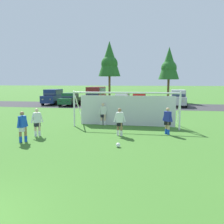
# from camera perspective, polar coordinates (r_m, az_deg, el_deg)

# --- Properties ---
(ground_plane) EXTENTS (400.00, 400.00, 0.00)m
(ground_plane) POSITION_cam_1_polar(r_m,az_deg,el_deg) (19.51, -3.03, -2.05)
(ground_plane) COLOR #3D7028
(parking_lot_strip) EXTENTS (52.00, 8.40, 0.01)m
(parking_lot_strip) POSITION_cam_1_polar(r_m,az_deg,el_deg) (31.80, 2.16, 1.57)
(parking_lot_strip) COLOR #333335
(parking_lot_strip) RESTS_ON ground
(soccer_ball) EXTENTS (0.22, 0.22, 0.22)m
(soccer_ball) POSITION_cam_1_polar(r_m,az_deg,el_deg) (11.52, 1.52, -8.05)
(soccer_ball) COLOR white
(soccer_ball) RESTS_ON ground
(soccer_goal) EXTENTS (7.44, 2.02, 2.57)m
(soccer_goal) POSITION_cam_1_polar(r_m,az_deg,el_deg) (16.86, 3.50, 0.91)
(soccer_goal) COLOR white
(soccer_goal) RESTS_ON ground
(player_striker_near) EXTENTS (0.75, 0.31, 1.64)m
(player_striker_near) POSITION_cam_1_polar(r_m,az_deg,el_deg) (13.83, 1.87, -2.44)
(player_striker_near) COLOR #936B4C
(player_striker_near) RESTS_ON ground
(player_defender_far) EXTENTS (0.60, 0.56, 1.64)m
(player_defender_far) POSITION_cam_1_polar(r_m,az_deg,el_deg) (14.39, -17.80, -2.41)
(player_defender_far) COLOR beige
(player_defender_far) RESTS_ON ground
(player_winger_left) EXTENTS (0.63, 0.53, 1.64)m
(player_winger_left) POSITION_cam_1_polar(r_m,az_deg,el_deg) (14.56, 13.38, -2.14)
(player_winger_left) COLOR tan
(player_winger_left) RESTS_ON ground
(player_winger_right) EXTENTS (0.71, 0.41, 1.64)m
(player_winger_right) POSITION_cam_1_polar(r_m,az_deg,el_deg) (17.31, -2.19, -0.48)
(player_winger_right) COLOR beige
(player_winger_right) RESTS_ON ground
(player_trailing_back) EXTENTS (0.35, 0.72, 1.64)m
(player_trailing_back) POSITION_cam_1_polar(r_m,az_deg,el_deg) (13.20, -20.96, -3.39)
(player_trailing_back) COLOR #936B4C
(player_trailing_back) RESTS_ON ground
(parked_car_slot_far_left) EXTENTS (2.25, 4.66, 2.16)m
(parked_car_slot_far_left) POSITION_cam_1_polar(r_m,az_deg,el_deg) (34.69, -14.14, 3.67)
(parked_car_slot_far_left) COLOR navy
(parked_car_slot_far_left) RESTS_ON ground
(parked_car_slot_left) EXTENTS (2.11, 4.24, 1.72)m
(parked_car_slot_left) POSITION_cam_1_polar(r_m,az_deg,el_deg) (32.37, -10.19, 3.11)
(parked_car_slot_left) COLOR #194C2D
(parked_car_slot_left) RESTS_ON ground
(parked_car_slot_center_left) EXTENTS (2.22, 4.81, 2.52)m
(parked_car_slot_center_left) POSITION_cam_1_polar(r_m,az_deg,el_deg) (32.55, -3.92, 4.05)
(parked_car_slot_center_left) COLOR maroon
(parked_car_slot_center_left) RESTS_ON ground
(parked_car_slot_center) EXTENTS (2.17, 4.27, 1.72)m
(parked_car_slot_center) POSITION_cam_1_polar(r_m,az_deg,el_deg) (32.52, 2.59, 3.23)
(parked_car_slot_center) COLOR silver
(parked_car_slot_center) RESTS_ON ground
(parked_car_slot_center_right) EXTENTS (2.18, 4.28, 1.72)m
(parked_car_slot_center_right) POSITION_cam_1_polar(r_m,az_deg,el_deg) (31.99, 6.64, 3.13)
(parked_car_slot_center_right) COLOR red
(parked_car_slot_center_right) RESTS_ON ground
(parked_car_slot_right) EXTENTS (2.31, 4.69, 2.16)m
(parked_car_slot_right) POSITION_cam_1_polar(r_m,az_deg,el_deg) (32.06, 15.81, 3.33)
(parked_car_slot_right) COLOR #B2B2BC
(parked_car_slot_right) RESTS_ON ground
(tree_left_edge) EXTENTS (3.76, 3.76, 10.04)m
(tree_left_edge) POSITION_cam_1_polar(r_m,az_deg,el_deg) (40.49, -0.62, 12.56)
(tree_left_edge) COLOR brown
(tree_left_edge) RESTS_ON ground
(tree_mid_left) EXTENTS (3.26, 3.26, 8.69)m
(tree_mid_left) POSITION_cam_1_polar(r_m,az_deg,el_deg) (38.93, 13.73, 11.20)
(tree_mid_left) COLOR brown
(tree_mid_left) RESTS_ON ground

